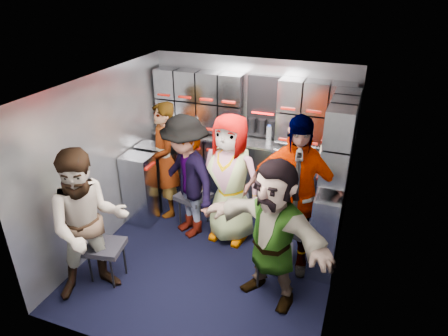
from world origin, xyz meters
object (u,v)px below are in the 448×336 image
(attendant_arc_a, at_px, (89,225))
(attendant_standing, at_px, (164,161))
(attendant_arc_d, at_px, (293,197))
(attendant_arc_c, at_px, (230,180))
(jump_seat_near_right, at_px, (275,255))
(jump_seat_center, at_px, (234,203))
(attendant_arc_e, at_px, (272,233))
(jump_seat_near_left, at_px, (105,249))
(jump_seat_mid_right, at_px, (293,228))
(jump_seat_mid_left, at_px, (193,198))
(attendant_arc_b, at_px, (186,178))

(attendant_arc_a, bearing_deg, attendant_standing, 47.78)
(attendant_standing, height_order, attendant_arc_d, attendant_arc_d)
(attendant_standing, xyz_separation_m, attendant_arc_c, (1.03, -0.25, 0.02))
(jump_seat_near_right, distance_m, attendant_arc_c, 1.09)
(jump_seat_center, distance_m, attendant_arc_e, 1.33)
(jump_seat_near_left, distance_m, attendant_arc_a, 0.46)
(attendant_arc_e, bearing_deg, jump_seat_center, 147.08)
(attendant_arc_d, bearing_deg, jump_seat_mid_right, 77.24)
(jump_seat_center, distance_m, jump_seat_near_right, 1.13)
(jump_seat_near_left, relative_size, jump_seat_mid_right, 0.97)
(jump_seat_mid_left, height_order, attendant_arc_b, attendant_arc_b)
(jump_seat_near_left, xyz_separation_m, attendant_arc_b, (0.46, 1.12, 0.41))
(jump_seat_near_right, relative_size, attendant_arc_b, 0.28)
(jump_seat_mid_left, relative_size, attendant_arc_a, 0.29)
(attendant_arc_d, xyz_separation_m, attendant_arc_e, (-0.08, -0.54, -0.13))
(jump_seat_center, xyz_separation_m, attendant_arc_b, (-0.54, -0.28, 0.41))
(attendant_arc_a, relative_size, attendant_arc_c, 0.99)
(jump_seat_mid_right, xyz_separation_m, jump_seat_near_right, (-0.08, -0.54, -0.00))
(jump_seat_near_left, bearing_deg, attendant_arc_e, 11.97)
(jump_seat_mid_left, height_order, jump_seat_mid_right, jump_seat_mid_left)
(jump_seat_near_left, distance_m, attendant_standing, 1.52)
(jump_seat_center, bearing_deg, jump_seat_near_right, -48.55)
(jump_seat_near_left, height_order, jump_seat_mid_right, same)
(jump_seat_mid_left, height_order, attendant_arc_e, attendant_arc_e)
(jump_seat_near_right, bearing_deg, attendant_arc_a, -157.32)
(jump_seat_mid_left, relative_size, attendant_arc_b, 0.30)
(jump_seat_center, height_order, attendant_arc_e, attendant_arc_e)
(attendant_standing, distance_m, attendant_arc_e, 2.08)
(attendant_standing, distance_m, attendant_arc_b, 0.60)
(jump_seat_near_right, bearing_deg, attendant_standing, 152.83)
(attendant_arc_a, bearing_deg, jump_seat_near_right, -20.48)
(jump_seat_near_right, bearing_deg, attendant_arc_b, 156.19)
(jump_seat_near_left, relative_size, attendant_arc_c, 0.27)
(attendant_arc_c, bearing_deg, attendant_arc_b, -164.81)
(jump_seat_center, distance_m, attendant_standing, 1.11)
(jump_seat_near_left, distance_m, attendant_arc_c, 1.63)
(attendant_arc_e, bearing_deg, jump_seat_mid_right, 104.48)
(jump_seat_center, relative_size, attendant_arc_d, 0.26)
(jump_seat_near_left, distance_m, jump_seat_mid_left, 1.38)
(attendant_arc_e, bearing_deg, attendant_arc_a, -141.49)
(jump_seat_near_left, height_order, attendant_arc_c, attendant_arc_c)
(jump_seat_near_right, height_order, attendant_arc_d, attendant_arc_d)
(attendant_arc_d, bearing_deg, attendant_arc_a, -161.94)
(jump_seat_mid_right, bearing_deg, attendant_arc_d, -90.00)
(attendant_standing, distance_m, attendant_arc_c, 1.06)
(attendant_arc_a, xyz_separation_m, attendant_arc_c, (1.00, 1.40, 0.01))
(attendant_arc_b, bearing_deg, jump_seat_mid_right, 31.49)
(attendant_arc_e, bearing_deg, jump_seat_near_left, -147.00)
(attendant_arc_c, bearing_deg, jump_seat_near_right, -36.63)
(jump_seat_mid_right, bearing_deg, attendant_standing, 168.76)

